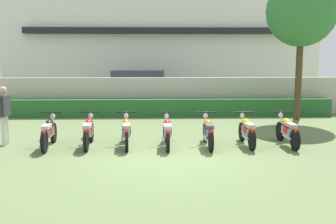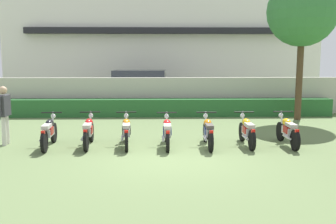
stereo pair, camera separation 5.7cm
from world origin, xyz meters
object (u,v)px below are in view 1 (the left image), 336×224
at_px(motorcycle_in_row_3, 167,132).
at_px(inspector_person, 4,110).
at_px(motorcycle_in_row_2, 126,131).
at_px(tree_near_inspector, 302,12).
at_px(motorcycle_in_row_1, 88,131).
at_px(motorcycle_in_row_0, 49,132).
at_px(motorcycle_in_row_4, 208,131).
at_px(motorcycle_in_row_5, 247,131).
at_px(motorcycle_in_row_6, 288,131).
at_px(parked_car, 142,88).

distance_m(motorcycle_in_row_3, inspector_person, 4.81).
bearing_deg(motorcycle_in_row_2, inspector_person, 80.73).
height_order(tree_near_inspector, motorcycle_in_row_1, tree_near_inspector).
bearing_deg(inspector_person, motorcycle_in_row_0, -14.97).
bearing_deg(motorcycle_in_row_4, motorcycle_in_row_5, -84.72).
xyz_separation_m(motorcycle_in_row_5, motorcycle_in_row_6, (1.19, -0.03, 0.00)).
height_order(parked_car, motorcycle_in_row_5, parked_car).
xyz_separation_m(tree_near_inspector, motorcycle_in_row_4, (-4.36, -4.73, -3.92)).
bearing_deg(motorcycle_in_row_5, motorcycle_in_row_1, 89.50).
height_order(tree_near_inspector, motorcycle_in_row_0, tree_near_inspector).
bearing_deg(motorcycle_in_row_5, tree_near_inspector, -34.89).
xyz_separation_m(motorcycle_in_row_4, motorcycle_in_row_5, (1.15, 0.09, -0.00)).
bearing_deg(motorcycle_in_row_2, motorcycle_in_row_1, 85.34).
xyz_separation_m(motorcycle_in_row_1, motorcycle_in_row_3, (2.27, -0.09, -0.01)).
bearing_deg(inspector_person, motorcycle_in_row_6, -2.35).
bearing_deg(parked_car, motorcycle_in_row_0, -100.37).
distance_m(parked_car, motorcycle_in_row_4, 9.71).
distance_m(motorcycle_in_row_1, motorcycle_in_row_5, 4.60).
bearing_deg(parked_car, motorcycle_in_row_6, -60.46).
xyz_separation_m(motorcycle_in_row_2, motorcycle_in_row_3, (1.18, -0.09, -0.00)).
relative_size(motorcycle_in_row_2, motorcycle_in_row_3, 1.01).
height_order(parked_car, motorcycle_in_row_0, parked_car).
bearing_deg(inspector_person, motorcycle_in_row_1, -6.59).
distance_m(motorcycle_in_row_5, motorcycle_in_row_6, 1.19).
bearing_deg(tree_near_inspector, motorcycle_in_row_0, -152.23).
xyz_separation_m(tree_near_inspector, motorcycle_in_row_1, (-7.80, -4.62, -3.91)).
xyz_separation_m(tree_near_inspector, motorcycle_in_row_3, (-5.54, -4.70, -3.92)).
height_order(tree_near_inspector, motorcycle_in_row_6, tree_near_inspector).
bearing_deg(motorcycle_in_row_6, tree_near_inspector, -23.43).
bearing_deg(motorcycle_in_row_3, parked_car, 6.46).
bearing_deg(motorcycle_in_row_0, tree_near_inspector, -66.23).
relative_size(motorcycle_in_row_5, inspector_person, 1.03).
distance_m(motorcycle_in_row_0, motorcycle_in_row_3, 3.38).
relative_size(parked_car, tree_near_inspector, 0.79).
bearing_deg(motorcycle_in_row_5, motorcycle_in_row_2, 89.41).
bearing_deg(motorcycle_in_row_1, motorcycle_in_row_2, -93.19).
bearing_deg(motorcycle_in_row_6, motorcycle_in_row_1, 89.44).
relative_size(parked_car, motorcycle_in_row_2, 2.45).
distance_m(parked_car, motorcycle_in_row_5, 9.95).
bearing_deg(motorcycle_in_row_5, inspector_person, 87.27).
bearing_deg(parked_car, inspector_person, -108.77).
bearing_deg(motorcycle_in_row_2, tree_near_inspector, -60.18).
bearing_deg(inspector_person, motorcycle_in_row_3, -4.50).
height_order(parked_car, motorcycle_in_row_2, parked_car).
xyz_separation_m(motorcycle_in_row_1, motorcycle_in_row_4, (3.45, -0.12, -0.00)).
bearing_deg(motorcycle_in_row_2, motorcycle_in_row_6, -95.33).
distance_m(tree_near_inspector, motorcycle_in_row_6, 6.42).
distance_m(motorcycle_in_row_3, motorcycle_in_row_6, 3.52).
bearing_deg(motorcycle_in_row_1, motorcycle_in_row_3, -95.40).
bearing_deg(parked_car, motorcycle_in_row_4, -73.13).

